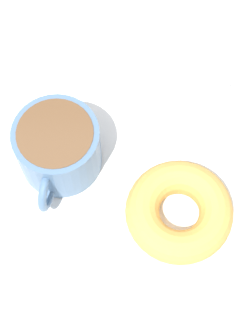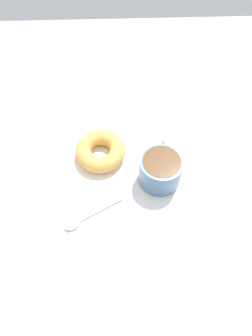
# 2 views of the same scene
# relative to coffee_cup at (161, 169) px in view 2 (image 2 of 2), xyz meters

# --- Properties ---
(ground_plane) EXTENTS (1.20, 1.20, 0.02)m
(ground_plane) POSITION_rel_coffee_cup_xyz_m (-0.05, 0.01, -0.05)
(ground_plane) COLOR #99A8B7
(napkin) EXTENTS (0.33, 0.33, 0.00)m
(napkin) POSITION_rel_coffee_cup_xyz_m (-0.07, 0.02, -0.04)
(napkin) COLOR white
(napkin) RESTS_ON ground_plane
(coffee_cup) EXTENTS (0.09, 0.12, 0.07)m
(coffee_cup) POSITION_rel_coffee_cup_xyz_m (0.00, 0.00, 0.00)
(coffee_cup) COLOR slate
(coffee_cup) RESTS_ON napkin
(donut) EXTENTS (0.12, 0.12, 0.04)m
(donut) POSITION_rel_coffee_cup_xyz_m (-0.13, 0.07, -0.02)
(donut) COLOR gold
(donut) RESTS_ON napkin
(spoon) EXTENTS (0.13, 0.08, 0.01)m
(spoon) POSITION_rel_coffee_cup_xyz_m (-0.17, -0.10, -0.03)
(spoon) COLOR silver
(spoon) RESTS_ON napkin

